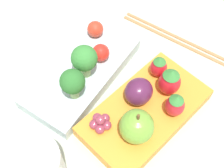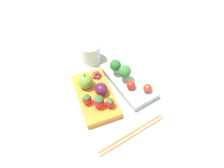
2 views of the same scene
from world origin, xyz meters
name	(u,v)px [view 2 (image 2 of 2)]	position (x,y,z in m)	size (l,w,h in m)	color
ground_plane	(114,93)	(0.00, 0.00, 0.00)	(4.00, 4.00, 0.00)	#ADB7A3
bento_box_savoury	(128,81)	(-0.01, 0.06, 0.01)	(0.21, 0.12, 0.02)	silver
bento_box_fruit	(95,96)	(-0.01, -0.06, 0.01)	(0.20, 0.12, 0.02)	orange
broccoli_floret_0	(125,72)	(-0.02, 0.04, 0.06)	(0.04, 0.04, 0.06)	#93B770
broccoli_floret_1	(115,66)	(-0.06, 0.03, 0.06)	(0.04, 0.04, 0.05)	#93B770
cherry_tomato_0	(147,88)	(0.05, 0.09, 0.04)	(0.03, 0.03, 0.03)	red
cherry_tomato_1	(131,85)	(0.02, 0.05, 0.04)	(0.03, 0.03, 0.03)	red
apple	(85,81)	(-0.05, -0.07, 0.05)	(0.05, 0.05, 0.06)	#70A838
strawberry_0	(87,99)	(0.02, -0.09, 0.04)	(0.03, 0.03, 0.04)	red
strawberry_1	(110,103)	(0.05, -0.04, 0.04)	(0.03, 0.03, 0.04)	red
strawberry_2	(99,102)	(0.04, -0.07, 0.05)	(0.03, 0.03, 0.05)	red
plum	(102,90)	(0.00, -0.04, 0.04)	(0.04, 0.04, 0.04)	#511E42
grape_cluster	(97,75)	(-0.07, -0.03, 0.03)	(0.03, 0.03, 0.02)	#93384C
drinking_cup	(90,53)	(-0.17, -0.01, 0.03)	(0.07, 0.07, 0.07)	silver
chopsticks_pair	(133,134)	(0.15, -0.01, 0.00)	(0.04, 0.21, 0.01)	#A37547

